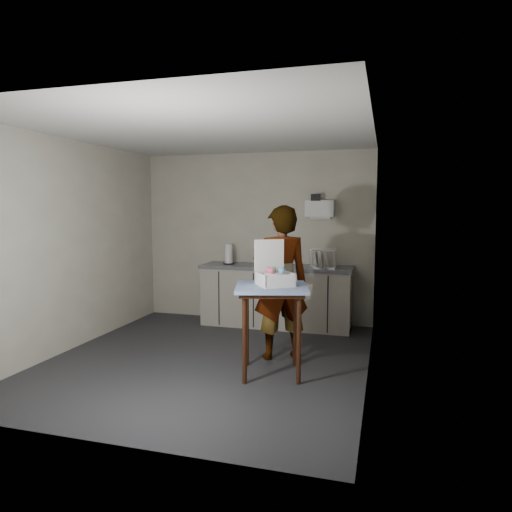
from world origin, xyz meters
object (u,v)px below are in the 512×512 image
(standing_man, at_px, (281,283))
(paper_towel, at_px, (229,254))
(side_table, at_px, (271,297))
(soap_bottle, at_px, (273,257))
(dish_rack, at_px, (322,263))
(soda_can, at_px, (278,261))
(kitchen_counter, at_px, (276,298))
(bakery_box, at_px, (274,275))
(dark_bottle, at_px, (256,257))

(standing_man, distance_m, paper_towel, 1.80)
(side_table, height_order, soap_bottle, soap_bottle)
(paper_towel, bearing_deg, side_table, -59.27)
(dish_rack, bearing_deg, side_table, -97.74)
(standing_man, distance_m, soap_bottle, 1.39)
(soap_bottle, relative_size, soda_can, 1.96)
(side_table, bearing_deg, standing_man, 78.07)
(paper_towel, bearing_deg, kitchen_counter, 1.46)
(side_table, distance_m, paper_towel, 2.27)
(soap_bottle, distance_m, bakery_box, 1.89)
(kitchen_counter, xyz_separation_m, dish_rack, (0.68, -0.01, 0.54))
(soap_bottle, distance_m, soda_can, 0.12)
(soda_can, distance_m, dark_bottle, 0.34)
(dark_bottle, bearing_deg, soda_can, -4.27)
(soap_bottle, xyz_separation_m, paper_towel, (-0.71, 0.08, 0.01))
(soap_bottle, xyz_separation_m, dish_rack, (0.71, 0.09, -0.07))
(dish_rack, distance_m, bakery_box, 1.94)
(side_table, height_order, dish_rack, dish_rack)
(kitchen_counter, bearing_deg, soap_bottle, -108.86)
(standing_man, height_order, soap_bottle, standing_man)
(standing_man, xyz_separation_m, soap_bottle, (-0.42, 1.32, 0.15))
(standing_man, distance_m, soda_can, 1.45)
(soda_can, distance_m, bakery_box, 1.96)
(dark_bottle, height_order, bakery_box, bakery_box)
(soda_can, height_order, dark_bottle, dark_bottle)
(standing_man, relative_size, dark_bottle, 7.41)
(soap_bottle, height_order, dish_rack, soap_bottle)
(bakery_box, bearing_deg, paper_towel, 86.39)
(dish_rack, bearing_deg, kitchen_counter, 179.56)
(paper_towel, height_order, dish_rack, paper_towel)
(soap_bottle, bearing_deg, standing_man, -72.31)
(side_table, height_order, standing_man, standing_man)
(kitchen_counter, bearing_deg, paper_towel, -178.54)
(paper_towel, xyz_separation_m, bakery_box, (1.18, -1.91, -0.00))
(dish_rack, bearing_deg, paper_towel, -179.45)
(dish_rack, xyz_separation_m, bakery_box, (-0.25, -1.92, 0.08))
(dish_rack, bearing_deg, soda_can, -179.54)
(side_table, height_order, dark_bottle, dark_bottle)
(dark_bottle, xyz_separation_m, bakery_box, (0.75, -1.94, 0.02))
(side_table, xyz_separation_m, standing_man, (-0.03, 0.55, 0.07))
(soda_can, bearing_deg, soap_bottle, -123.17)
(paper_towel, distance_m, bakery_box, 2.24)
(side_table, xyz_separation_m, soda_can, (-0.39, 1.95, 0.15))
(kitchen_counter, distance_m, soap_bottle, 0.63)
(side_table, xyz_separation_m, dark_bottle, (-0.73, 1.98, 0.20))
(standing_man, bearing_deg, side_table, 66.06)
(side_table, distance_m, dark_bottle, 2.12)
(dish_rack, bearing_deg, dark_bottle, 178.85)
(standing_man, relative_size, soda_can, 12.97)
(kitchen_counter, bearing_deg, standing_man, -74.63)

